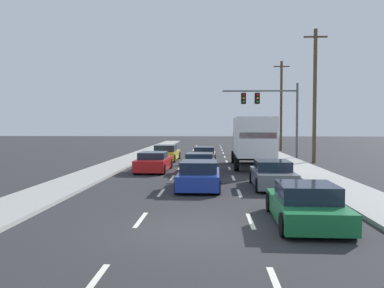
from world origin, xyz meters
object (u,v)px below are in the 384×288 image
car_blue (199,176)px  utility_pole_mid (315,95)px  box_truck (252,139)px  car_green (306,205)px  utility_pole_far (281,105)px  car_red (154,162)px  car_yellow (166,154)px  traffic_signal_mast (266,104)px  car_tan (204,155)px  car_silver (200,164)px  car_gray (272,175)px

car_blue → utility_pole_mid: utility_pole_mid is taller
car_blue → box_truck: box_truck is taller
car_green → utility_pole_far: utility_pole_far is taller
car_red → utility_pole_mid: 13.92m
car_green → car_yellow: bearing=107.6°
traffic_signal_mast → utility_pole_far: utility_pole_far is taller
car_yellow → traffic_signal_mast: bearing=14.4°
car_tan → box_truck: 5.56m
car_silver → utility_pole_mid: 12.00m
car_blue → car_green: (3.40, -6.34, -0.05)m
car_tan → utility_pole_mid: size_ratio=0.40×
utility_pole_far → car_gray: bearing=-100.5°
car_tan → car_blue: car_blue is taller
car_yellow → car_tan: 3.33m
car_yellow → utility_pole_far: 18.34m
car_blue → traffic_signal_mast: bearing=72.5°
box_truck → utility_pole_far: bearing=74.5°
car_red → utility_pole_mid: bearing=27.6°
car_silver → car_red: bearing=165.7°
car_silver → car_green: 12.98m
utility_pole_far → car_red: bearing=-118.9°
utility_pole_mid → car_blue: bearing=-123.2°
box_truck → car_tan: bearing=129.0°
car_blue → box_truck: size_ratio=0.49×
traffic_signal_mast → car_gray: bearing=-96.4°
car_red → car_green: size_ratio=1.10×
car_gray → traffic_signal_mast: size_ratio=0.62×
car_yellow → car_tan: bearing=-16.5°
car_tan → car_silver: 7.47m
car_tan → car_silver: size_ratio=0.91×
car_silver → traffic_signal_mast: size_ratio=0.69×
car_silver → car_gray: bearing=-56.9°
car_tan → traffic_signal_mast: (5.29, 3.13, 4.22)m
box_truck → car_gray: bearing=-89.5°
car_yellow → car_gray: 15.47m
car_yellow → car_silver: size_ratio=1.03×
car_blue → traffic_signal_mast: size_ratio=0.62×
box_truck → car_blue: bearing=-109.6°
car_red → box_truck: (6.48, 2.54, 1.40)m
car_green → utility_pole_far: size_ratio=0.41×
car_red → car_gray: size_ratio=1.13×
car_blue → car_gray: bearing=9.7°
car_gray → utility_pole_far: utility_pole_far is taller
utility_pole_far → traffic_signal_mast: bearing=-106.1°
car_gray → utility_pole_far: bearing=79.5°
car_silver → car_blue: size_ratio=1.10×
car_blue → car_gray: 3.50m
car_green → utility_pole_far: bearing=81.5°
car_red → car_green: car_red is taller
utility_pole_far → car_tan: bearing=-120.8°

